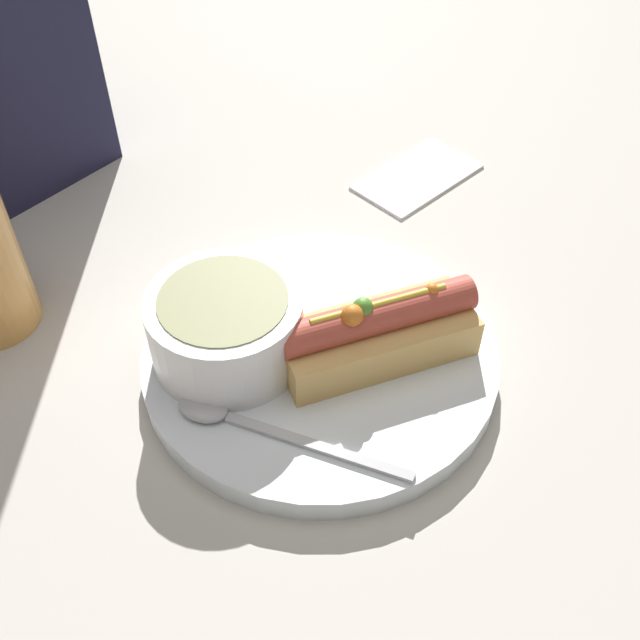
# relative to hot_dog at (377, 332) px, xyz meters

# --- Properties ---
(ground_plane) EXTENTS (4.00, 4.00, 0.00)m
(ground_plane) POSITION_rel_hot_dog_xyz_m (-0.02, 0.04, -0.04)
(ground_plane) COLOR #BCB7AD
(dinner_plate) EXTENTS (0.28, 0.28, 0.02)m
(dinner_plate) POSITION_rel_hot_dog_xyz_m (-0.02, 0.04, -0.03)
(dinner_plate) COLOR white
(dinner_plate) RESTS_ON ground_plane
(hot_dog) EXTENTS (0.16, 0.12, 0.06)m
(hot_dog) POSITION_rel_hot_dog_xyz_m (0.00, 0.00, 0.00)
(hot_dog) COLOR #DBAD60
(hot_dog) RESTS_ON dinner_plate
(soup_bowl) EXTENTS (0.12, 0.12, 0.06)m
(soup_bowl) POSITION_rel_hot_dog_xyz_m (-0.07, 0.09, 0.01)
(soup_bowl) COLOR white
(soup_bowl) RESTS_ON dinner_plate
(spoon) EXTENTS (0.07, 0.17, 0.01)m
(spoon) POSITION_rel_hot_dog_xyz_m (-0.11, 0.03, -0.02)
(spoon) COLOR #B7B7BC
(spoon) RESTS_ON dinner_plate
(napkin) EXTENTS (0.14, 0.09, 0.01)m
(napkin) POSITION_rel_hot_dog_xyz_m (0.24, 0.12, -0.04)
(napkin) COLOR white
(napkin) RESTS_ON ground_plane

